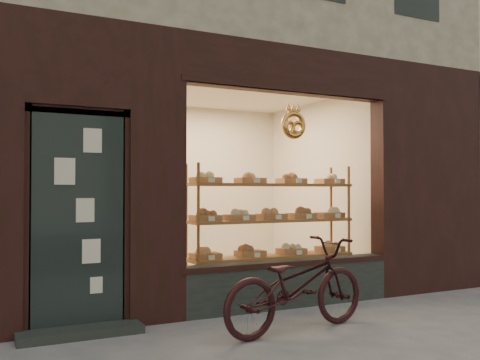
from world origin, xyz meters
TOP-DOWN VIEW (x-y plane):
  - display_shelf at (0.45, 2.55)m, footprint 2.20×0.45m
  - bicycle at (-0.08, 1.13)m, footprint 1.79×0.84m

SIDE VIEW (x-z plane):
  - bicycle at x=-0.08m, z-range 0.00..0.90m
  - display_shelf at x=0.45m, z-range 0.02..1.72m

